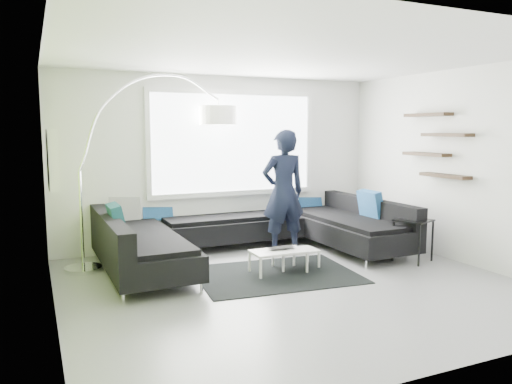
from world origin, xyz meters
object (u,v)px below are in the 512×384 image
Objects in this scene: sectional_sofa at (251,231)px; person at (283,192)px; coffee_table at (287,259)px; laptop at (283,249)px; side_table at (413,240)px; arc_lamp at (79,171)px.

sectional_sofa is 2.28× the size of person.
coffee_table is 0.20m from laptop.
person is (-1.51, 1.23, 0.65)m from side_table.
arc_lamp is at bearing -1.16° from person.
laptop is at bearing -35.68° from arc_lamp.
laptop is (-0.50, -0.96, -0.64)m from person.
coffee_table is 1.28m from person.
coffee_table is at bearing 69.19° from person.
side_table is 2.05m from person.
laptop is at bearing -85.45° from sectional_sofa.
coffee_table is at bearing -78.43° from sectional_sofa.
arc_lamp is 3.00m from person.
sectional_sofa is 2.59m from arc_lamp.
laptop is (2.47, -1.17, -1.05)m from arc_lamp.
sectional_sofa is 0.80m from person.
sectional_sofa is 2.39m from side_table.
coffee_table is 1.94m from side_table.
arc_lamp is at bearing 162.06° from side_table.
arc_lamp is at bearing 157.01° from coffee_table.
arc_lamp is 1.43× the size of person.
person reaches higher than sectional_sofa.
person reaches higher than coffee_table.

